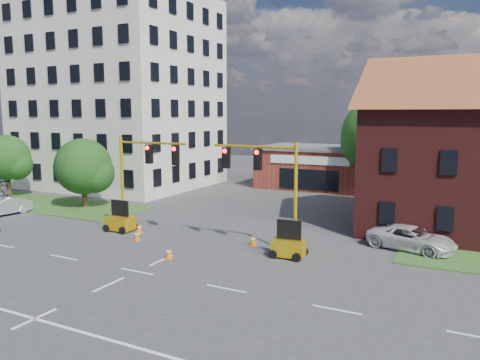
{
  "coord_description": "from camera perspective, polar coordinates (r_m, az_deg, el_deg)",
  "views": [
    {
      "loc": [
        14.56,
        -17.45,
        7.72
      ],
      "look_at": [
        0.61,
        10.0,
        3.33
      ],
      "focal_mm": 35.0,
      "sensor_mm": 36.0,
      "label": 1
    }
  ],
  "objects": [
    {
      "name": "cone_c",
      "position": [
        25.58,
        -8.67,
        -8.75
      ],
      "size": [
        0.4,
        0.4,
        0.7
      ],
      "color": "orange",
      "rests_on": "ground"
    },
    {
      "name": "sedan_silver_front",
      "position": [
        40.0,
        -26.98,
        -2.9
      ],
      "size": [
        2.04,
        4.35,
        1.38
      ],
      "primitive_type": "imported",
      "rotation": [
        0.0,
        0.0,
        -0.14
      ],
      "color": "#B0B3B8",
      "rests_on": "ground"
    },
    {
      "name": "lane_markings",
      "position": [
        21.92,
        -17.52,
        -12.89
      ],
      "size": [
        60.0,
        36.0,
        0.01
      ],
      "primitive_type": null,
      "color": "white",
      "rests_on": "ground"
    },
    {
      "name": "cone_a",
      "position": [
        31.19,
        -12.2,
        -5.76
      ],
      "size": [
        0.4,
        0.4,
        0.7
      ],
      "color": "orange",
      "rests_on": "ground"
    },
    {
      "name": "tree_nw_rear",
      "position": [
        47.98,
        -26.32,
        2.27
      ],
      "size": [
        4.38,
        4.18,
        5.78
      ],
      "color": "#3B2815",
      "rests_on": "ground"
    },
    {
      "name": "tree_large",
      "position": [
        45.24,
        17.18,
        4.82
      ],
      "size": [
        7.53,
        7.17,
        9.22
      ],
      "color": "#3B2815",
      "rests_on": "ground"
    },
    {
      "name": "brick_shop",
      "position": [
        49.93,
        9.82,
        1.61
      ],
      "size": [
        12.4,
        8.4,
        4.3
      ],
      "color": "maroon",
      "rests_on": "ground"
    },
    {
      "name": "trailer_east",
      "position": [
        25.65,
        5.97,
        -8.02
      ],
      "size": [
        1.82,
        1.3,
        1.95
      ],
      "rotation": [
        0.0,
        0.0,
        0.1
      ],
      "color": "gold",
      "rests_on": "ground"
    },
    {
      "name": "signal_mast_west",
      "position": [
        30.36,
        -11.86,
        0.75
      ],
      "size": [
        5.3,
        0.6,
        6.2
      ],
      "color": "gray",
      "rests_on": "ground"
    },
    {
      "name": "ground",
      "position": [
        24.0,
        -12.43,
        -10.84
      ],
      "size": [
        120.0,
        120.0,
        0.0
      ],
      "primitive_type": "plane",
      "color": "#3C3C3E",
      "rests_on": "ground"
    },
    {
      "name": "pickup_white",
      "position": [
        28.5,
        20.18,
        -6.7
      ],
      "size": [
        5.29,
        3.45,
        1.35
      ],
      "primitive_type": "imported",
      "rotation": [
        0.0,
        0.0,
        1.3
      ],
      "color": "silver",
      "rests_on": "ground"
    },
    {
      "name": "grass_verge_nw",
      "position": [
        44.8,
        -24.23,
        -2.48
      ],
      "size": [
        22.0,
        6.0,
        0.08
      ],
      "primitive_type": "cube",
      "color": "#2A511E",
      "rests_on": "ground"
    },
    {
      "name": "trailer_west",
      "position": [
        32.03,
        -14.37,
        -4.95
      ],
      "size": [
        1.76,
        1.19,
        1.98
      ],
      "rotation": [
        0.0,
        0.0,
        0.02
      ],
      "color": "gold",
      "rests_on": "ground"
    },
    {
      "name": "tree_nw_front",
      "position": [
        40.09,
        -18.25,
        1.37
      ],
      "size": [
        4.81,
        4.58,
        5.73
      ],
      "color": "#3B2815",
      "rests_on": "ground"
    },
    {
      "name": "cone_d",
      "position": [
        27.77,
        1.6,
        -7.3
      ],
      "size": [
        0.4,
        0.4,
        0.7
      ],
      "color": "orange",
      "rests_on": "ground"
    },
    {
      "name": "signal_mast_east",
      "position": [
        25.85,
        3.38,
        -0.35
      ],
      "size": [
        5.3,
        0.6,
        6.2
      ],
      "color": "gray",
      "rests_on": "ground"
    },
    {
      "name": "cone_b",
      "position": [
        29.45,
        -12.45,
        -6.59
      ],
      "size": [
        0.4,
        0.4,
        0.7
      ],
      "color": "orange",
      "rests_on": "ground"
    },
    {
      "name": "office_block",
      "position": [
        52.44,
        -14.59,
        10.7
      ],
      "size": [
        18.4,
        15.4,
        20.6
      ],
      "color": "beige",
      "rests_on": "ground"
    }
  ]
}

